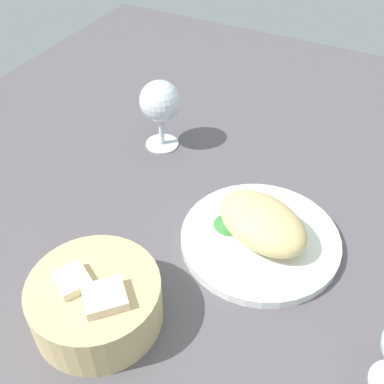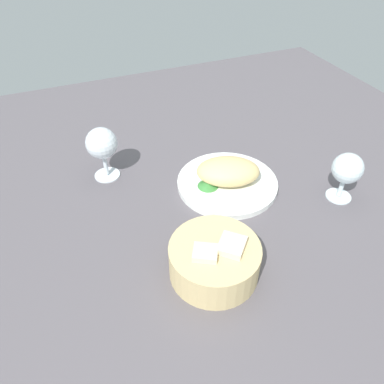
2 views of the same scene
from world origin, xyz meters
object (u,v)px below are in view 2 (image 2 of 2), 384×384
object	(u,v)px
bread_basket	(215,260)
wine_glass_far	(347,170)
wine_glass_near	(102,145)
plate	(229,183)

from	to	relation	value
bread_basket	wine_glass_far	xyz separation A→B (cm)	(-34.76, -8.15, 4.01)
bread_basket	wine_glass_far	distance (cm)	35.93
bread_basket	wine_glass_near	xyz separation A→B (cm)	(11.54, -35.92, 5.18)
plate	wine_glass_near	xyz separation A→B (cm)	(25.40, -14.74, 7.98)
bread_basket	wine_glass_far	world-z (taller)	wine_glass_far
plate	bread_basket	world-z (taller)	bread_basket
plate	wine_glass_far	bearing A→B (deg)	148.06
bread_basket	plate	bearing A→B (deg)	-123.21
plate	wine_glass_near	size ratio (longest dim) A/B	1.81
bread_basket	wine_glass_far	size ratio (longest dim) A/B	1.43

